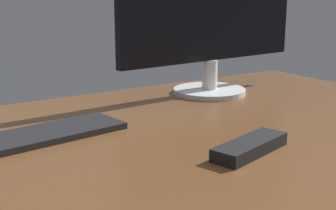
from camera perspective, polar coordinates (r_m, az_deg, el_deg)
desk at (r=99.39cm, az=0.70°, el=-3.72°), size 140.00×84.00×2.00cm
monitor at (r=131.23cm, az=5.13°, el=11.22°), size 58.09×19.92×42.96cm
keyboard at (r=97.10cm, az=-15.98°, el=-3.71°), size 39.21×16.23×1.28cm
tv_remote at (r=87.72cm, az=9.68°, el=-4.88°), size 18.24×9.96×2.37cm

